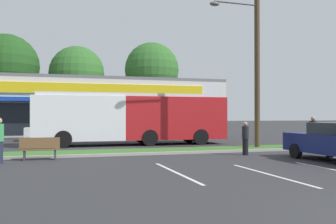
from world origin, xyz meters
name	(u,v)px	position (x,y,z in m)	size (l,w,h in m)	color
grass_median	(181,150)	(0.00, 14.00, 0.06)	(56.00, 2.20, 0.12)	#386B28
curb_lip	(189,152)	(0.00, 12.78, 0.06)	(56.00, 0.24, 0.12)	#99968C
parking_stripe_0	(176,172)	(-2.52, 7.18, 0.00)	(0.12, 4.80, 0.01)	silver
parking_stripe_1	(270,174)	(0.17, 5.90, 0.00)	(0.12, 4.80, 0.01)	silver
storefront_building	(88,107)	(-2.94, 35.48, 2.77)	(26.57, 12.31, 5.54)	beige
tree_left	(6,66)	(-11.97, 45.79, 8.01)	(7.91, 7.91, 11.97)	#473323
tree_mid_left	(77,74)	(-3.54, 44.60, 7.22)	(6.95, 6.95, 10.71)	#473323
tree_mid	(152,70)	(6.17, 44.06, 8.00)	(7.21, 7.21, 11.62)	#473323
utility_pole	(255,43)	(4.40, 14.10, 5.94)	(3.03, 2.40, 11.17)	#4C3826
city_bus	(132,117)	(-1.58, 19.11, 1.77)	(12.18, 2.90, 3.25)	#AD191E
bus_stop_bench	(40,148)	(-6.90, 12.05, 0.50)	(1.60, 0.45, 0.95)	brown
car_1	(56,130)	(-6.17, 24.71, 0.77)	(4.51, 1.97, 1.51)	silver
pedestrian_by_pole	(245,138)	(2.31, 11.39, 0.79)	(0.32, 0.32, 1.57)	black
pedestrian_mid	(313,134)	(6.73, 12.21, 0.92)	(0.37, 0.37, 1.82)	#47423D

